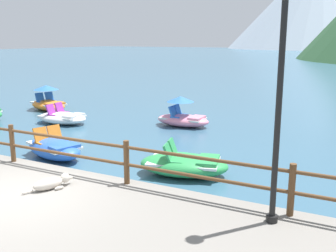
% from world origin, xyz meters
% --- Properties ---
extents(ground_plane, '(200.00, 200.00, 0.00)m').
position_xyz_m(ground_plane, '(0.00, 40.00, 0.00)').
color(ground_plane, '#38607A').
extents(dock_railing, '(23.92, 0.12, 0.95)m').
position_xyz_m(dock_railing, '(-0.00, 1.55, 0.97)').
color(dock_railing, brown).
rests_on(dock_railing, promenade_dock).
extents(lamp_post, '(0.28, 0.28, 3.88)m').
position_xyz_m(lamp_post, '(4.87, 1.15, 2.75)').
color(lamp_post, black).
rests_on(lamp_post, promenade_dock).
extents(dog_resting, '(0.54, 1.01, 0.26)m').
position_xyz_m(dog_resting, '(0.47, 0.59, 0.52)').
color(dog_resting, beige).
rests_on(dog_resting, promenade_dock).
extents(pedal_boat_0, '(2.54, 1.83, 0.87)m').
position_xyz_m(pedal_boat_0, '(2.09, 3.62, 0.29)').
color(pedal_boat_0, green).
rests_on(pedal_boat_0, ground).
extents(pedal_boat_1, '(2.24, 1.34, 0.82)m').
position_xyz_m(pedal_boat_1, '(-5.02, 7.03, 0.25)').
color(pedal_boat_1, white).
rests_on(pedal_boat_1, ground).
extents(pedal_boat_3, '(2.19, 1.14, 1.20)m').
position_xyz_m(pedal_boat_3, '(-0.40, 8.85, 0.39)').
color(pedal_boat_3, pink).
rests_on(pedal_boat_3, ground).
extents(pedal_boat_5, '(2.71, 2.00, 1.20)m').
position_xyz_m(pedal_boat_5, '(-7.84, 9.16, 0.39)').
color(pedal_boat_5, orange).
rests_on(pedal_boat_5, ground).
extents(pedal_boat_6, '(2.48, 1.76, 0.89)m').
position_xyz_m(pedal_boat_6, '(-1.94, 3.25, 0.30)').
color(pedal_boat_6, blue).
rests_on(pedal_boat_6, ground).
extents(distant_peak, '(60.34, 60.34, 32.12)m').
position_xyz_m(distant_peak, '(-12.08, 142.48, 16.06)').
color(distant_peak, '#9EADBC').
rests_on(distant_peak, ground).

